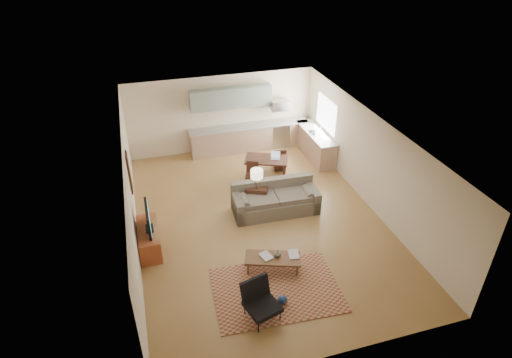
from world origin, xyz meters
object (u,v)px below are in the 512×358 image
object	(u,v)px
armchair	(262,303)
console_table	(257,197)
sofa	(276,198)
tv_credenza	(149,239)
dining_table	(266,168)
coffee_table	(273,264)

from	to	relation	value
armchair	console_table	xyz separation A→B (m)	(1.01, 3.85, -0.07)
armchair	sofa	bearing A→B (deg)	51.83
sofa	tv_credenza	bearing A→B (deg)	-167.28
sofa	dining_table	world-z (taller)	sofa
coffee_table	dining_table	distance (m)	4.27
tv_credenza	console_table	world-z (taller)	console_table
sofa	tv_credenza	distance (m)	3.60
tv_credenza	armchair	bearing A→B (deg)	-54.48
tv_credenza	dining_table	world-z (taller)	dining_table
armchair	tv_credenza	size ratio (longest dim) A/B	0.64
tv_credenza	sofa	bearing A→B (deg)	10.26
armchair	console_table	size ratio (longest dim) A/B	1.20
sofa	armchair	bearing A→B (deg)	-110.12
armchair	tv_credenza	bearing A→B (deg)	109.92
sofa	tv_credenza	size ratio (longest dim) A/B	1.87
tv_credenza	console_table	size ratio (longest dim) A/B	1.88
dining_table	sofa	bearing A→B (deg)	-77.29
console_table	dining_table	bearing A→B (deg)	85.72
armchair	dining_table	distance (m)	5.69
tv_credenza	console_table	bearing A→B (deg)	17.25
sofa	console_table	distance (m)	0.56
coffee_table	armchair	size ratio (longest dim) A/B	1.53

